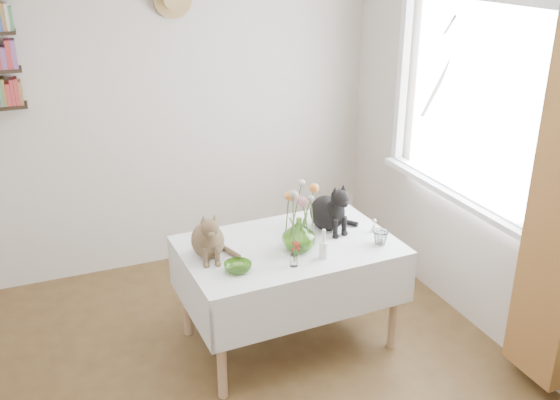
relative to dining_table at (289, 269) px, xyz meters
name	(u,v)px	position (x,y,z in m)	size (l,w,h in m)	color
room	(203,241)	(-0.76, -0.84, 0.72)	(4.08, 4.58, 2.58)	brown
window	(466,116)	(1.21, -0.04, 0.87)	(0.12, 1.52, 1.32)	white
dining_table	(289,269)	(0.00, 0.00, 0.00)	(1.34, 0.88, 0.70)	white
tabby_cat	(207,232)	(-0.50, 0.04, 0.33)	(0.21, 0.27, 0.32)	olive
black_cat	(327,204)	(0.31, 0.12, 0.34)	(0.23, 0.29, 0.34)	black
flower_vase	(299,234)	(0.02, -0.10, 0.28)	(0.20, 0.20, 0.21)	#80BE48
green_bowl	(238,267)	(-0.40, -0.20, 0.20)	(0.16, 0.16, 0.05)	#80BE48
drinking_glass	(381,237)	(0.52, -0.21, 0.22)	(0.10, 0.10, 0.09)	white
candlestick	(324,248)	(0.12, -0.24, 0.23)	(0.05, 0.05, 0.18)	white
berry_jar	(294,254)	(-0.08, -0.26, 0.25)	(0.04, 0.04, 0.18)	white
porcelain_figurine	(374,226)	(0.58, -0.04, 0.21)	(0.05, 0.05, 0.09)	white
flower_bouquet	(299,198)	(0.02, -0.09, 0.51)	(0.17, 0.13, 0.39)	#4C7233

